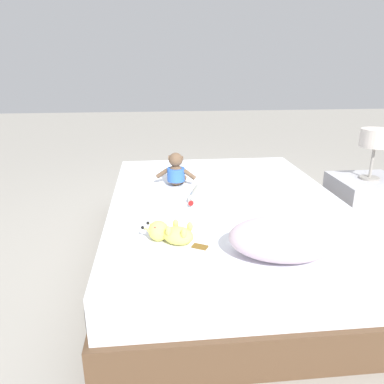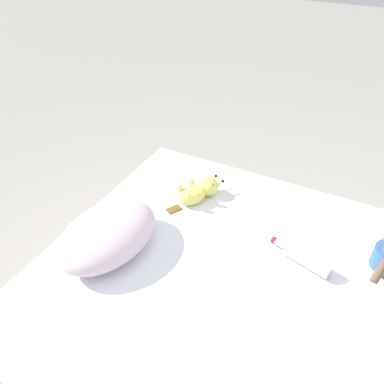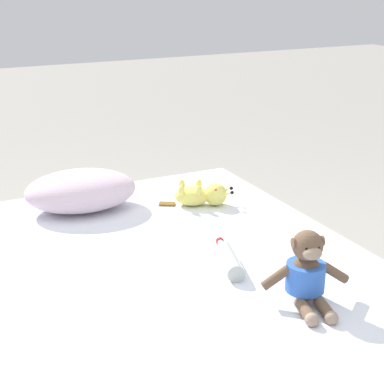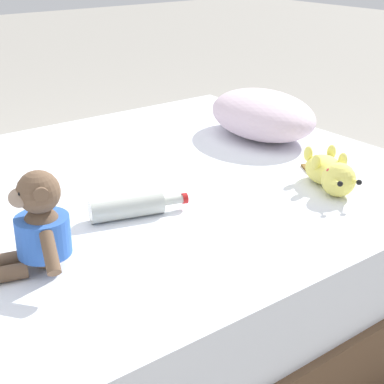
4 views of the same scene
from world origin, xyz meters
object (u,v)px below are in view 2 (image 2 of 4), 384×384
(plush_yellow_creature, at_px, (199,191))
(glass_bottle, at_px, (306,259))
(bed, at_px, (283,332))
(pillow, at_px, (108,234))

(plush_yellow_creature, relative_size, glass_bottle, 1.16)
(bed, height_order, pillow, pillow)
(plush_yellow_creature, distance_m, glass_bottle, 0.61)
(bed, distance_m, glass_bottle, 0.32)
(bed, height_order, glass_bottle, glass_bottle)
(pillow, relative_size, plush_yellow_creature, 1.63)
(pillow, distance_m, plush_yellow_creature, 0.52)
(plush_yellow_creature, xyz_separation_m, glass_bottle, (-0.19, -0.58, -0.02))
(pillow, distance_m, glass_bottle, 0.82)
(pillow, height_order, glass_bottle, pillow)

